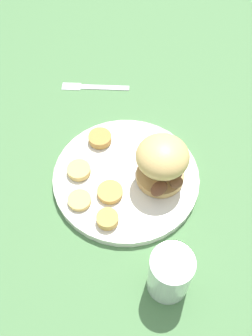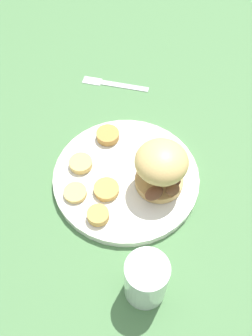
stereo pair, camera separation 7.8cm
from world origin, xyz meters
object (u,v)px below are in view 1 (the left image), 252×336
dinner_plate (126,177)px  drinking_glass (170,274)px  sandwich (162,161)px  fork (94,87)px

dinner_plate → drinking_glass: bearing=170.9°
dinner_plate → drinking_glass: (-0.23, 0.04, 0.04)m
sandwich → fork: size_ratio=0.73×
fork → sandwich: bearing=-179.9°
dinner_plate → drinking_glass: size_ratio=2.86×
sandwich → fork: bearing=0.1°
fork → drinking_glass: 0.51m
dinner_plate → sandwich: sandwich is taller
dinner_plate → fork: (0.28, -0.06, -0.01)m
drinking_glass → fork: bearing=-10.4°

